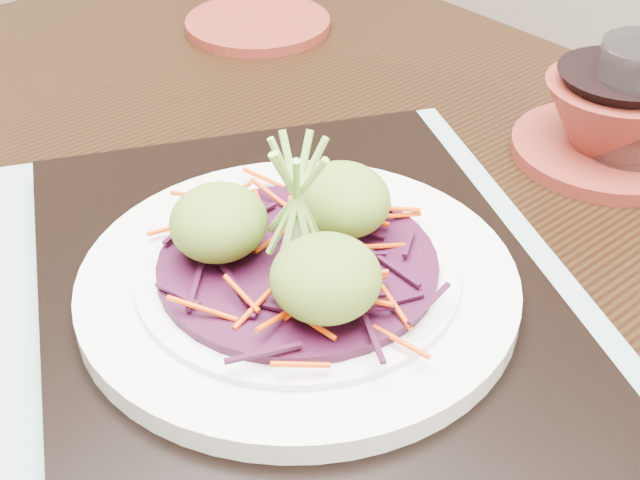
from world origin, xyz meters
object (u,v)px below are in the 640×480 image
Objects in this scene: serving_tray at (299,305)px; white_plate at (298,282)px; water_glass at (637,105)px; terracotta_side_plate at (258,24)px; dining_table at (358,408)px; terracotta_bowl_set at (612,124)px.

serving_tray is 0.02m from white_plate.
white_plate is at bearing -103.16° from water_glass.
dining_table is at bearing -38.21° from terracotta_side_plate.
serving_tray is 4.08× the size of water_glass.
dining_table is at bearing 71.10° from white_plate.
serving_tray is 0.45m from terracotta_side_plate.
terracotta_bowl_set is at bearing -1.28° from terracotta_side_plate.
white_plate is at bearing 7.80° from serving_tray.
terracotta_side_plate is 1.50× the size of water_glass.
white_plate reaches higher than serving_tray.
water_glass is (0.07, 0.30, 0.02)m from white_plate.
terracotta_side_plate is (-0.33, 0.31, -0.03)m from white_plate.
water_glass is 0.50× the size of terracotta_bowl_set.
water_glass is at bearing -1.10° from terracotta_side_plate.
serving_tray is (-0.01, -0.04, 0.11)m from dining_table.
serving_tray is at bearing -103.16° from water_glass.
water_glass reaches higher than dining_table.
water_glass is (0.40, -0.01, 0.04)m from terracotta_side_plate.
water_glass reaches higher than terracotta_side_plate.
dining_table is 3.38× the size of serving_tray.
terracotta_bowl_set is (0.06, 0.30, -0.00)m from white_plate.
water_glass is (0.06, 0.26, 0.15)m from dining_table.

